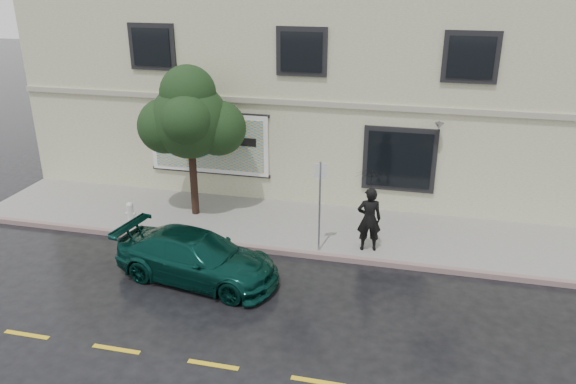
% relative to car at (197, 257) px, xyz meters
% --- Properties ---
extents(ground, '(90.00, 90.00, 0.00)m').
position_rel_car_xyz_m(ground, '(1.59, 0.33, -0.64)').
color(ground, black).
rests_on(ground, ground).
extents(sidewalk, '(20.00, 3.50, 0.15)m').
position_rel_car_xyz_m(sidewalk, '(1.59, 3.58, -0.56)').
color(sidewalk, gray).
rests_on(sidewalk, ground).
extents(curb, '(20.00, 0.18, 0.16)m').
position_rel_car_xyz_m(curb, '(1.59, 1.83, -0.56)').
color(curb, slate).
rests_on(curb, ground).
extents(road_marking, '(19.00, 0.12, 0.01)m').
position_rel_car_xyz_m(road_marking, '(1.59, -3.17, -0.63)').
color(road_marking, gold).
rests_on(road_marking, ground).
extents(building, '(20.00, 8.12, 7.00)m').
position_rel_car_xyz_m(building, '(1.60, 9.32, 2.86)').
color(building, beige).
rests_on(building, ground).
extents(billboard, '(4.30, 0.16, 2.20)m').
position_rel_car_xyz_m(billboard, '(-1.61, 5.25, 1.42)').
color(billboard, white).
rests_on(billboard, ground).
extents(car, '(4.62, 2.62, 1.27)m').
position_rel_car_xyz_m(car, '(0.00, 0.00, 0.00)').
color(car, '#08312B').
rests_on(car, ground).
extents(pedestrian, '(0.76, 0.58, 1.88)m').
position_rel_car_xyz_m(pedestrian, '(4.18, 2.40, 0.45)').
color(pedestrian, black).
rests_on(pedestrian, sidewalk).
extents(umbrella, '(1.04, 1.04, 0.70)m').
position_rel_car_xyz_m(umbrella, '(4.18, 2.40, 1.74)').
color(umbrella, black).
rests_on(umbrella, pedestrian).
extents(street_tree, '(2.38, 2.38, 4.31)m').
position_rel_car_xyz_m(street_tree, '(-1.54, 3.65, 2.61)').
color(street_tree, black).
rests_on(street_tree, sidewalk).
extents(fire_hydrant, '(0.31, 0.29, 0.75)m').
position_rel_car_xyz_m(fire_hydrant, '(-3.16, 2.36, -0.12)').
color(fire_hydrant, silver).
rests_on(fire_hydrant, sidewalk).
extents(sign_pole, '(0.32, 0.12, 2.64)m').
position_rel_car_xyz_m(sign_pole, '(2.84, 2.03, 1.10)').
color(sign_pole, '#9CA1A5').
rests_on(sign_pole, sidewalk).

